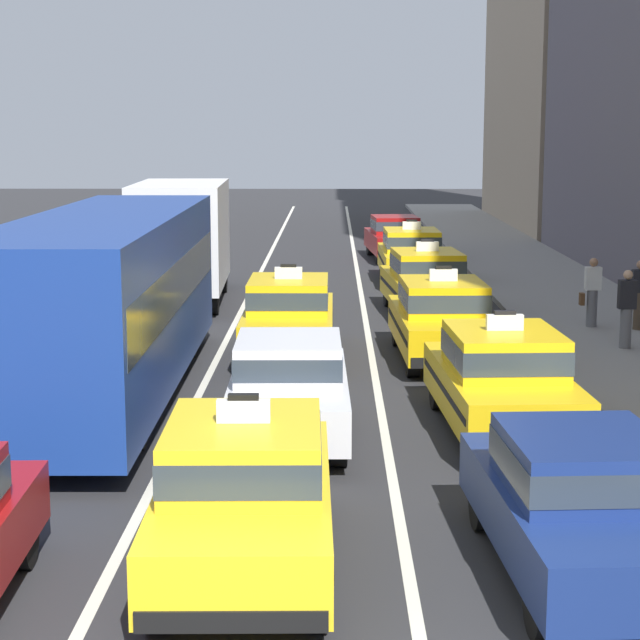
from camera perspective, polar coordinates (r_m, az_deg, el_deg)
lane_stripe_left_center at (r=28.12m, az=-4.21°, el=0.22°), size 0.14×80.00×0.01m
lane_stripe_center_right at (r=28.03m, az=2.32°, el=0.21°), size 0.14×80.00×0.01m
bus_left_second at (r=19.72m, az=-10.83°, el=1.30°), size 2.64×11.23×3.22m
box_truck_left_third at (r=30.54m, az=-7.03°, el=4.30°), size 2.51×7.04×3.27m
taxi_center_nearest at (r=11.95m, az=-3.88°, el=-8.76°), size 1.91×4.59×1.96m
sedan_center_second at (r=16.82m, az=-1.61°, el=-3.35°), size 1.84×4.33×1.58m
taxi_center_third at (r=22.82m, az=-1.61°, el=0.23°), size 1.83×4.56×1.96m
sedan_right_nearest at (r=12.04m, az=13.23°, el=-9.02°), size 2.02×4.40×1.58m
taxi_right_second at (r=17.32m, az=9.34°, el=-3.00°), size 2.04×4.64×1.96m
taxi_right_third at (r=22.63m, az=6.29°, el=0.09°), size 1.96×4.61×1.96m
taxi_right_fourth at (r=28.05m, az=5.48°, el=1.99°), size 2.13×4.68×1.96m
taxi_right_fifth at (r=34.01m, az=4.71°, el=3.37°), size 1.88×4.59×1.96m
sedan_right_sixth at (r=40.17m, az=3.86°, el=4.33°), size 2.08×4.42×1.58m
pedestrian_near_crosswalk at (r=26.32m, az=13.83°, el=1.39°), size 0.47×0.24×1.60m
pedestrian_mid_block at (r=23.89m, az=15.51°, el=0.56°), size 0.36×0.24×1.65m
pedestrian_by_storefront at (r=26.22m, az=16.15°, el=1.24°), size 0.47×0.24×1.59m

